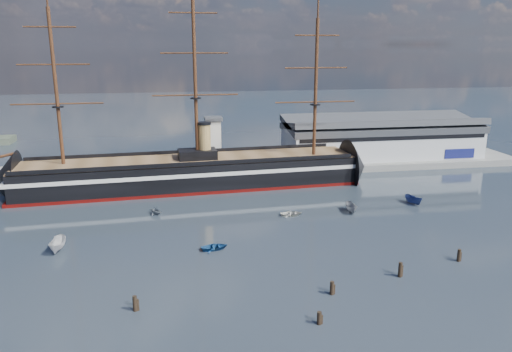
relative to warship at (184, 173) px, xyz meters
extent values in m
plane|color=#25313A|center=(6.25, -20.00, -4.04)|extent=(600.00, 600.00, 0.00)
cube|color=slate|center=(16.25, 16.00, -4.04)|extent=(180.00, 18.00, 2.00)
cube|color=#B7BABC|center=(64.25, 20.00, 2.96)|extent=(62.00, 20.00, 10.00)
cube|color=#3F4247|center=(64.25, 20.00, 8.56)|extent=(63.00, 21.00, 2.00)
cube|color=silver|center=(9.25, 13.00, 4.96)|extent=(4.00, 4.00, 14.00)
cube|color=#3F4247|center=(9.25, 13.00, 12.46)|extent=(5.00, 5.00, 1.00)
cube|color=black|center=(1.73, 0.00, -0.04)|extent=(88.81, 21.29, 7.00)
cube|color=silver|center=(1.73, 0.00, 1.16)|extent=(90.82, 21.65, 1.00)
cube|color=#4D0806|center=(1.73, 0.00, -3.69)|extent=(90.81, 21.61, 0.90)
cone|color=black|center=(-44.77, 0.00, -0.34)|extent=(14.92, 16.50, 15.68)
cone|color=black|center=(48.23, 0.00, -0.34)|extent=(11.93, 16.32, 15.68)
cube|color=brown|center=(1.73, 0.00, 3.56)|extent=(88.73, 20.01, 0.40)
cube|color=black|center=(3.73, 0.00, 4.96)|extent=(10.34, 6.59, 2.50)
cylinder|color=tan|center=(5.73, 0.00, 8.46)|extent=(3.20, 3.20, 9.00)
cylinder|color=#381E0F|center=(-30.27, 0.00, 22.76)|extent=(0.90, 0.90, 38.00)
cylinder|color=#381E0F|center=(3.73, 0.00, 24.76)|extent=(0.90, 0.90, 42.00)
cylinder|color=#381E0F|center=(35.73, 0.00, 21.76)|extent=(0.90, 0.90, 36.00)
imported|color=silver|center=(-24.59, -39.06, -4.04)|extent=(7.58, 3.23, 2.96)
imported|color=navy|center=(4.12, -43.28, -4.04)|extent=(1.79, 3.30, 1.46)
imported|color=gray|center=(36.91, -27.24, -4.04)|extent=(6.70, 2.92, 2.61)
imported|color=slate|center=(-7.16, -21.08, -4.04)|extent=(5.76, 5.70, 2.07)
imported|color=beige|center=(22.87, -27.16, -4.04)|extent=(1.34, 3.08, 1.42)
imported|color=navy|center=(53.73, -24.07, -4.04)|extent=(6.72, 3.93, 2.53)
cylinder|color=black|center=(-9.21, -63.52, -4.04)|extent=(0.64, 0.64, 3.05)
cylinder|color=black|center=(15.86, -71.50, -4.04)|extent=(0.64, 0.64, 2.58)
cylinder|color=black|center=(33.23, -59.86, -4.04)|extent=(0.64, 0.64, 3.26)
cylinder|color=black|center=(46.21, -55.91, -4.04)|extent=(0.64, 0.64, 2.97)
cylinder|color=black|center=(20.25, -63.69, -4.04)|extent=(0.64, 0.64, 2.86)
camera|label=1|loc=(-3.13, -130.07, 33.14)|focal=35.00mm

